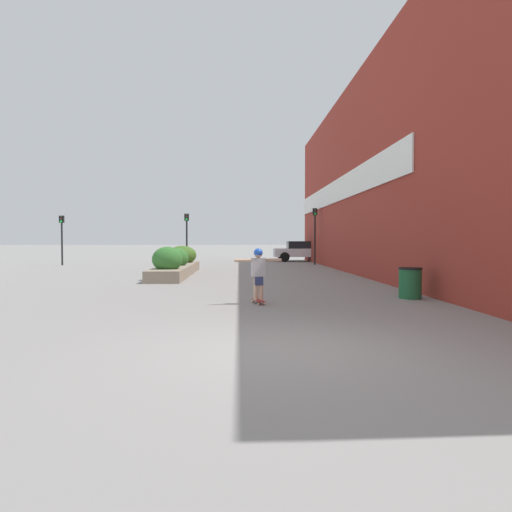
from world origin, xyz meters
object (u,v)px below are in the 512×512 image
traffic_light_far_left (62,231)px  trash_bin (410,283)px  skateboard (258,301)px  car_leftmost (300,251)px  car_center_left (406,251)px  traffic_light_right (315,226)px  skateboarder (258,269)px  traffic_light_left (187,230)px

traffic_light_far_left → trash_bin: bearing=-47.1°
skateboard → car_leftmost: 23.32m
car_center_left → traffic_light_far_left: size_ratio=1.35×
car_center_left → traffic_light_right: traffic_light_right is taller
skateboarder → traffic_light_right: size_ratio=0.35×
trash_bin → traffic_light_far_left: (-15.93, 17.15, 1.75)m
car_leftmost → car_center_left: 7.87m
trash_bin → car_center_left: size_ratio=0.20×
traffic_light_right → traffic_light_far_left: size_ratio=1.16×
car_center_left → skateboard: bearing=-28.3°
skateboard → skateboarder: skateboarder is taller
skateboard → car_leftmost: bearing=65.4°
skateboard → trash_bin: 4.30m
traffic_light_left → traffic_light_far_left: traffic_light_left is taller
traffic_light_right → skateboard: bearing=-103.8°
skateboard → skateboarder: (0.00, 0.00, 0.81)m
trash_bin → car_leftmost: size_ratio=0.22×
trash_bin → traffic_light_right: traffic_light_right is taller
traffic_light_far_left → traffic_light_right: bearing=-0.0°
skateboard → car_center_left: (11.98, 22.25, 0.70)m
car_leftmost → car_center_left: car_leftmost is taller
traffic_light_right → traffic_light_far_left: 16.18m
trash_bin → car_leftmost: 22.06m
trash_bin → car_center_left: car_center_left is taller
trash_bin → traffic_light_far_left: bearing=132.9°
trash_bin → car_leftmost: car_leftmost is taller
traffic_light_left → traffic_light_right: (8.28, -0.02, 0.22)m
skateboard → traffic_light_right: size_ratio=0.19×
skateboard → traffic_light_right: bearing=61.8°
skateboard → traffic_light_far_left: traffic_light_far_left is taller
skateboarder → traffic_light_right: bearing=61.8°
traffic_light_right → traffic_light_far_left: traffic_light_right is taller
trash_bin → traffic_light_right: 17.28m
trash_bin → traffic_light_right: size_ratio=0.23×
trash_bin → traffic_light_far_left: size_ratio=0.27×
skateboard → car_center_left: size_ratio=0.17×
car_center_left → traffic_light_left: traffic_light_left is taller
skateboard → trash_bin: bearing=-2.5°
trash_bin → traffic_light_left: (-8.03, 17.17, 1.84)m
car_center_left → traffic_light_left: bearing=-75.1°
skateboarder → traffic_light_left: bearing=87.6°
skateboard → car_leftmost: (4.14, 22.94, 0.74)m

